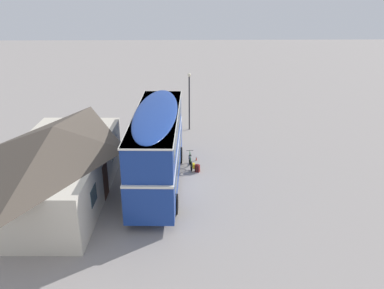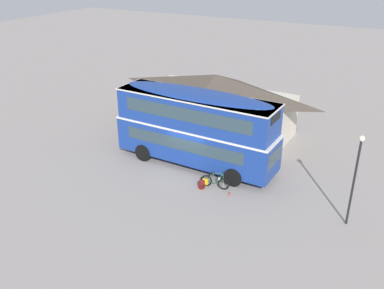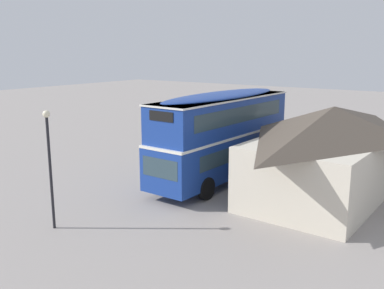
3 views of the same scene
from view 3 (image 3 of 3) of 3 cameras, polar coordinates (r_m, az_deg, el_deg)
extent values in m
plane|color=gray|center=(24.23, 2.28, -4.33)|extent=(120.00, 120.00, 0.00)
cylinder|color=black|center=(20.51, 1.89, -5.83)|extent=(1.11, 0.31, 1.10)
cylinder|color=black|center=(21.90, -3.21, -4.65)|extent=(1.11, 0.31, 1.10)
cylinder|color=black|center=(25.70, 10.04, -2.26)|extent=(1.11, 0.31, 1.10)
cylinder|color=black|center=(26.83, 5.52, -1.51)|extent=(1.11, 0.31, 1.10)
cube|color=navy|center=(23.40, 3.99, -1.10)|extent=(10.22, 2.82, 2.10)
cube|color=white|center=(23.17, 4.03, 1.50)|extent=(10.24, 2.84, 0.12)
cube|color=navy|center=(23.01, 4.06, 3.89)|extent=(9.92, 2.76, 1.90)
ellipsoid|color=navy|center=(22.88, 4.10, 6.45)|extent=(9.71, 2.70, 0.36)
cube|color=#2D424C|center=(19.43, -4.23, -3.14)|extent=(0.12, 2.05, 0.90)
cube|color=black|center=(19.04, -4.07, 3.73)|extent=(0.10, 1.38, 0.44)
cube|color=#2D424C|center=(24.17, 1.80, 0.09)|extent=(7.91, 0.29, 0.76)
cube|color=#2D424C|center=(23.66, 1.60, 4.52)|extent=(8.32, 0.30, 0.80)
cube|color=#2D424C|center=(22.86, 6.87, -0.71)|extent=(7.91, 0.29, 0.76)
cube|color=#2D424C|center=(22.35, 6.68, 3.98)|extent=(8.32, 0.30, 0.80)
cube|color=white|center=(22.89, 4.10, 6.15)|extent=(10.02, 2.84, 0.08)
torus|color=black|center=(22.57, -4.03, -4.70)|extent=(0.68, 0.14, 0.68)
torus|color=black|center=(23.40, -2.60, -4.06)|extent=(0.68, 0.14, 0.68)
cylinder|color=#B2B2B7|center=(22.57, -4.03, -4.70)|extent=(0.06, 0.10, 0.05)
cylinder|color=#B2B2B7|center=(23.40, -2.60, -4.06)|extent=(0.06, 0.10, 0.05)
cylinder|color=#2D6B38|center=(22.71, -3.65, -3.82)|extent=(0.47, 0.08, 0.72)
cylinder|color=#2D6B38|center=(22.68, -3.56, -3.00)|extent=(0.58, 0.09, 0.10)
cylinder|color=#2D6B38|center=(22.95, -3.24, -3.72)|extent=(0.18, 0.05, 0.65)
cylinder|color=#2D6B38|center=(23.19, -2.96, -4.30)|extent=(0.54, 0.08, 0.09)
cylinder|color=#2D6B38|center=(23.16, -2.88, -3.49)|extent=(0.42, 0.06, 0.60)
cylinder|color=#2D6B38|center=(22.50, -4.00, -3.90)|extent=(0.09, 0.04, 0.65)
cylinder|color=black|center=(22.43, -3.97, -2.96)|extent=(0.07, 0.46, 0.03)
ellipsoid|color=black|center=(22.93, -3.13, -2.83)|extent=(0.27, 0.12, 0.06)
cube|color=yellow|center=(23.46, -2.96, -3.97)|extent=(0.29, 0.16, 0.32)
cylinder|color=silver|center=(22.71, -3.65, -3.82)|extent=(0.07, 0.07, 0.18)
cube|color=maroon|center=(23.74, -3.19, -4.07)|extent=(0.33, 0.36, 0.49)
ellipsoid|color=maroon|center=(23.67, -3.20, -3.50)|extent=(0.31, 0.34, 0.10)
cube|color=#471111|center=(23.69, -3.47, -4.29)|extent=(0.11, 0.20, 0.17)
cylinder|color=black|center=(23.73, -2.82, -4.07)|extent=(0.05, 0.05, 0.39)
cylinder|color=black|center=(23.86, -3.01, -3.98)|extent=(0.05, 0.05, 0.39)
cylinder|color=#D84C33|center=(22.50, -5.90, -5.43)|extent=(0.08, 0.08, 0.20)
cylinder|color=black|center=(22.47, -5.91, -5.15)|extent=(0.05, 0.05, 0.03)
cube|color=beige|center=(22.37, 17.78, -2.43)|extent=(10.88, 5.34, 2.94)
pyramid|color=#4C4238|center=(21.95, 18.15, 3.02)|extent=(11.28, 5.75, 1.37)
cube|color=#3D2319|center=(23.39, 11.80, -2.52)|extent=(1.10, 0.07, 2.10)
cube|color=#2D424C|center=(25.66, 14.41, -0.04)|extent=(1.10, 0.07, 0.90)
cube|color=#2D424C|center=(20.91, 8.72, -2.57)|extent=(1.10, 0.07, 0.90)
cylinder|color=black|center=(17.67, -18.14, -3.73)|extent=(0.11, 0.11, 4.47)
sphere|color=#F2E5BF|center=(17.20, -18.66, 3.83)|extent=(0.28, 0.28, 0.28)
camera|label=1|loc=(43.34, 17.97, 18.09)|focal=37.21mm
camera|label=2|loc=(33.96, -41.94, 18.23)|focal=39.22mm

